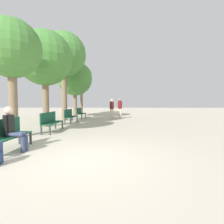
# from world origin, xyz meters

# --- Properties ---
(ground_plane) EXTENTS (80.00, 80.00, 0.00)m
(ground_plane) POSITION_xyz_m (0.00, 0.00, 0.00)
(ground_plane) COLOR beige
(bench_row_0) EXTENTS (0.46, 1.82, 0.92)m
(bench_row_0) POSITION_xyz_m (-2.20, 0.59, 0.52)
(bench_row_0) COLOR #195138
(bench_row_0) RESTS_ON ground_plane
(bench_row_1) EXTENTS (0.46, 1.82, 0.92)m
(bench_row_1) POSITION_xyz_m (-2.20, 3.98, 0.52)
(bench_row_1) COLOR #195138
(bench_row_1) RESTS_ON ground_plane
(bench_row_2) EXTENTS (0.46, 1.82, 0.92)m
(bench_row_2) POSITION_xyz_m (-2.20, 7.38, 0.52)
(bench_row_2) COLOR #195138
(bench_row_2) RESTS_ON ground_plane
(bench_row_3) EXTENTS (0.46, 1.82, 0.92)m
(bench_row_3) POSITION_xyz_m (-2.20, 10.77, 0.52)
(bench_row_3) COLOR #195138
(bench_row_3) RESTS_ON ground_plane
(tree_row_0) EXTENTS (2.26, 2.26, 4.60)m
(tree_row_0) POSITION_xyz_m (-3.09, 2.47, 3.42)
(tree_row_0) COLOR #7A664C
(tree_row_0) RESTS_ON ground_plane
(tree_row_1) EXTENTS (3.07, 3.07, 5.42)m
(tree_row_1) POSITION_xyz_m (-3.09, 5.60, 3.85)
(tree_row_1) COLOR #7A664C
(tree_row_1) RESTS_ON ground_plane
(tree_row_2) EXTENTS (3.36, 3.36, 6.73)m
(tree_row_2) POSITION_xyz_m (-3.09, 9.15, 5.00)
(tree_row_2) COLOR #7A664C
(tree_row_2) RESTS_ON ground_plane
(tree_row_3) EXTENTS (3.31, 3.31, 5.35)m
(tree_row_3) POSITION_xyz_m (-3.09, 12.57, 3.67)
(tree_row_3) COLOR #7A664C
(tree_row_3) RESTS_ON ground_plane
(tree_row_4) EXTENTS (2.38, 2.38, 5.61)m
(tree_row_4) POSITION_xyz_m (-3.09, 15.61, 4.36)
(tree_row_4) COLOR #7A664C
(tree_row_4) RESTS_ON ground_plane
(person_seated) EXTENTS (0.61, 0.35, 1.28)m
(person_seated) POSITION_xyz_m (-1.97, 0.57, 0.68)
(person_seated) COLOR #384260
(person_seated) RESTS_ON ground_plane
(pedestrian_near) EXTENTS (0.35, 0.25, 1.73)m
(pedestrian_near) POSITION_xyz_m (1.21, 10.40, 0.99)
(pedestrian_near) COLOR beige
(pedestrian_near) RESTS_ON ground_plane
(pedestrian_mid) EXTENTS (0.34, 0.30, 1.67)m
(pedestrian_mid) POSITION_xyz_m (0.54, 9.89, 0.96)
(pedestrian_mid) COLOR beige
(pedestrian_mid) RESTS_ON ground_plane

